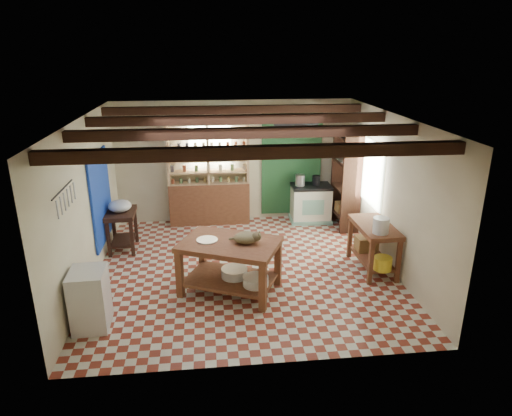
{
  "coord_description": "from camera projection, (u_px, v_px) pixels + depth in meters",
  "views": [
    {
      "loc": [
        -0.59,
        -7.04,
        3.63
      ],
      "look_at": [
        0.23,
        0.3,
        1.01
      ],
      "focal_mm": 32.0,
      "sensor_mm": 36.0,
      "label": 1
    }
  ],
  "objects": [
    {
      "name": "wall_left",
      "position": [
        86.0,
        204.0,
        7.17
      ],
      "size": [
        0.04,
        5.0,
        2.6
      ],
      "primitive_type": "cube",
      "color": "beige",
      "rests_on": "floor"
    },
    {
      "name": "utensil_rail",
      "position": [
        64.0,
        198.0,
        5.89
      ],
      "size": [
        0.06,
        0.9,
        0.28
      ],
      "primitive_type": "cube",
      "color": "black",
      "rests_on": "wall_left"
    },
    {
      "name": "cat",
      "position": [
        246.0,
        238.0,
        6.87
      ],
      "size": [
        0.44,
        0.37,
        0.17
      ],
      "primitive_type": "ellipsoid",
      "rotation": [
        0.0,
        0.0,
        -0.25
      ],
      "color": "olive",
      "rests_on": "work_table"
    },
    {
      "name": "window_right",
      "position": [
        370.0,
        172.0,
        8.6
      ],
      "size": [
        0.02,
        1.3,
        1.2
      ],
      "primitive_type": "cube",
      "color": "beige",
      "rests_on": "wall_right"
    },
    {
      "name": "kettle_left",
      "position": [
        300.0,
        180.0,
        9.72
      ],
      "size": [
        0.21,
        0.21,
        0.24
      ],
      "primitive_type": "cylinder",
      "rotation": [
        0.0,
        0.0,
        -0.03
      ],
      "color": "#B6B7BE",
      "rests_on": "stove"
    },
    {
      "name": "wall_back",
      "position": [
        234.0,
        162.0,
        9.77
      ],
      "size": [
        5.0,
        0.04,
        2.6
      ],
      "primitive_type": "cube",
      "color": "beige",
      "rests_on": "floor"
    },
    {
      "name": "ceiling",
      "position": [
        243.0,
        118.0,
        7.0
      ],
      "size": [
        5.0,
        5.0,
        0.02
      ],
      "primitive_type": "cube",
      "color": "#3F3F43",
      "rests_on": "wall_back"
    },
    {
      "name": "wicker_basket",
      "position": [
        366.0,
        244.0,
        8.06
      ],
      "size": [
        0.36,
        0.29,
        0.25
      ],
      "primitive_type": "cube",
      "rotation": [
        0.0,
        0.0,
        0.02
      ],
      "color": "olive",
      "rests_on": "right_counter"
    },
    {
      "name": "floor",
      "position": [
        245.0,
        270.0,
        7.87
      ],
      "size": [
        5.0,
        5.0,
        0.02
      ],
      "primitive_type": "cube",
      "color": "maroon",
      "rests_on": "ground"
    },
    {
      "name": "green_wall_patch",
      "position": [
        291.0,
        163.0,
        9.89
      ],
      "size": [
        1.3,
        0.04,
        2.3
      ],
      "primitive_type": "cube",
      "color": "#205028",
      "rests_on": "wall_back"
    },
    {
      "name": "kettle_right",
      "position": [
        316.0,
        180.0,
        9.75
      ],
      "size": [
        0.17,
        0.17,
        0.21
      ],
      "primitive_type": "cylinder",
      "rotation": [
        0.0,
        0.0,
        -0.03
      ],
      "color": "black",
      "rests_on": "stove"
    },
    {
      "name": "basin_small",
      "position": [
        256.0,
        281.0,
        6.89
      ],
      "size": [
        0.52,
        0.52,
        0.14
      ],
      "primitive_type": "cylinder",
      "rotation": [
        0.0,
        0.0,
        -0.42
      ],
      "color": "silver",
      "rests_on": "work_table"
    },
    {
      "name": "white_cabinet",
      "position": [
        90.0,
        299.0,
        6.15
      ],
      "size": [
        0.48,
        0.57,
        0.83
      ],
      "primitive_type": "cube",
      "rotation": [
        0.0,
        0.0,
        0.03
      ],
      "color": "silver",
      "rests_on": "floor"
    },
    {
      "name": "yellow_tub",
      "position": [
        383.0,
        263.0,
        7.37
      ],
      "size": [
        0.3,
        0.3,
        0.22
      ],
      "primitive_type": "cylinder",
      "rotation": [
        0.0,
        0.0,
        0.02
      ],
      "color": "gold",
      "rests_on": "right_counter"
    },
    {
      "name": "white_bucket",
      "position": [
        381.0,
        225.0,
        7.25
      ],
      "size": [
        0.26,
        0.26,
        0.26
      ],
      "primitive_type": "cylinder",
      "rotation": [
        0.0,
        0.0,
        0.02
      ],
      "color": "silver",
      "rests_on": "right_counter"
    },
    {
      "name": "shelving_unit",
      "position": [
        209.0,
        174.0,
        9.6
      ],
      "size": [
        1.7,
        0.34,
        2.2
      ],
      "primitive_type": "cube",
      "color": "tan",
      "rests_on": "floor"
    },
    {
      "name": "tall_rack",
      "position": [
        346.0,
        181.0,
        9.46
      ],
      "size": [
        0.4,
        0.86,
        2.0
      ],
      "primitive_type": "cube",
      "color": "#371D13",
      "rests_on": "floor"
    },
    {
      "name": "wall_right",
      "position": [
        391.0,
        193.0,
        7.69
      ],
      "size": [
        0.04,
        5.0,
        2.6
      ],
      "primitive_type": "cube",
      "color": "beige",
      "rests_on": "floor"
    },
    {
      "name": "prep_table",
      "position": [
        122.0,
        230.0,
        8.54
      ],
      "size": [
        0.54,
        0.77,
        0.76
      ],
      "primitive_type": "cube",
      "rotation": [
        0.0,
        0.0,
        0.03
      ],
      "color": "#371D13",
      "rests_on": "floor"
    },
    {
      "name": "stove",
      "position": [
        311.0,
        203.0,
        9.91
      ],
      "size": [
        0.86,
        0.59,
        0.82
      ],
      "primitive_type": "cube",
      "rotation": [
        0.0,
        0.0,
        -0.03
      ],
      "color": "silver",
      "rests_on": "floor"
    },
    {
      "name": "right_counter",
      "position": [
        373.0,
        247.0,
        7.76
      ],
      "size": [
        0.59,
        1.15,
        0.82
      ],
      "primitive_type": "cube",
      "rotation": [
        0.0,
        0.0,
        0.02
      ],
      "color": "brown",
      "rests_on": "floor"
    },
    {
      "name": "ceiling_beams",
      "position": [
        243.0,
        126.0,
        7.04
      ],
      "size": [
        5.0,
        3.8,
        0.15
      ],
      "primitive_type": "cube",
      "color": "#371D13",
      "rests_on": "ceiling"
    },
    {
      "name": "steel_tray",
      "position": [
        207.0,
        240.0,
        6.98
      ],
      "size": [
        0.43,
        0.43,
        0.02
      ],
      "primitive_type": "cylinder",
      "rotation": [
        0.0,
        0.0,
        -0.42
      ],
      "color": "#B6B7BE",
      "rests_on": "work_table"
    },
    {
      "name": "pot_rack",
      "position": [
        296.0,
        123.0,
        9.19
      ],
      "size": [
        0.86,
        0.12,
        0.36
      ],
      "primitive_type": "cube",
      "color": "black",
      "rests_on": "ceiling"
    },
    {
      "name": "window_back",
      "position": [
        210.0,
        144.0,
        9.57
      ],
      "size": [
        0.9,
        0.02,
        0.8
      ],
      "primitive_type": "cube",
      "color": "beige",
      "rests_on": "wall_back"
    },
    {
      "name": "enamel_bowl",
      "position": [
        120.0,
        206.0,
        8.37
      ],
      "size": [
        0.44,
        0.44,
        0.21
      ],
      "primitive_type": "ellipsoid",
      "rotation": [
        0.0,
        0.0,
        0.03
      ],
      "color": "silver",
      "rests_on": "prep_table"
    },
    {
      "name": "basin_large",
      "position": [
        234.0,
        273.0,
        7.14
      ],
      "size": [
        0.54,
        0.54,
        0.14
      ],
      "primitive_type": "cylinder",
      "rotation": [
        0.0,
        0.0,
        -0.42
      ],
      "color": "silver",
      "rests_on": "work_table"
    },
    {
      "name": "blue_wall_patch",
      "position": [
        101.0,
        198.0,
        8.08
      ],
      "size": [
        0.04,
        1.4,
        1.6
      ],
      "primitive_type": "cube",
      "color": "#1639AB",
      "rests_on": "wall_left"
    },
    {
      "name": "work_table",
      "position": [
        230.0,
        266.0,
        7.07
      ],
      "size": [
        1.73,
        1.48,
        0.83
      ],
      "primitive_type": "cube",
      "rotation": [
        0.0,
        0.0,
        -0.42
      ],
      "color": "brown",
      "rests_on": "floor"
    },
    {
      "name": "wall_front",
      "position": [
        263.0,
        268.0,
        5.09
      ],
      "size": [
        5.0,
        0.04,
        2.6
      ],
      "primitive_type": "cube",
      "color": "beige",
      "rests_on": "floor"
    }
  ]
}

